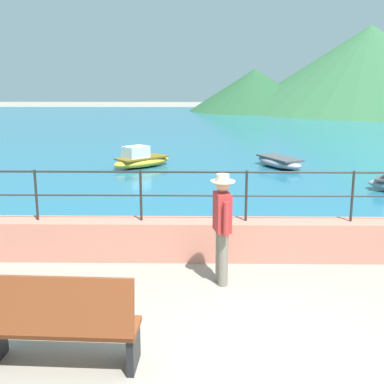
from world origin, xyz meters
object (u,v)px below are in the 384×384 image
Objects in this scene: person_walking at (222,223)px; boat_2 at (279,162)px; boat_1 at (141,160)px; bench_main at (59,322)px.

person_walking reaches higher than boat_2.
boat_2 is (2.45, 10.06, -0.72)m from person_walking.
boat_1 is at bearing -179.25° from boat_2.
bench_main is at bearing -87.43° from boat_1.
person_walking is 0.71× the size of boat_2.
boat_1 is at bearing 92.57° from bench_main.
bench_main reaches higher than boat_2.
person_walking is 10.30m from boat_1.
boat_1 is 0.93× the size of boat_2.
bench_main is at bearing -109.16° from boat_2.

